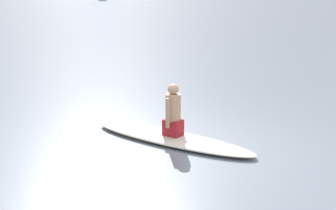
% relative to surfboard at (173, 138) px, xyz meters
% --- Properties ---
extents(ground_plane, '(400.00, 400.00, 0.00)m').
position_rel_surfboard_xyz_m(ground_plane, '(-0.09, -0.43, -0.06)').
color(ground_plane, gray).
extents(surfboard, '(2.05, 3.36, 0.13)m').
position_rel_surfboard_xyz_m(surfboard, '(0.00, 0.00, 0.00)').
color(surfboard, silver).
rests_on(surfboard, ground).
extents(person_paddler, '(0.41, 0.39, 0.95)m').
position_rel_surfboard_xyz_m(person_paddler, '(-0.00, -0.00, 0.49)').
color(person_paddler, '#A51E23').
rests_on(person_paddler, surfboard).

